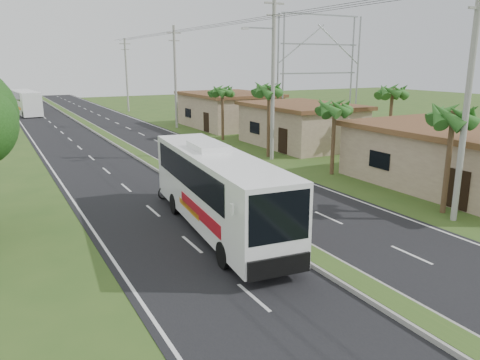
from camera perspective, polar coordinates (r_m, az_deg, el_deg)
name	(u,v)px	position (r m, az deg, el deg)	size (l,w,h in m)	color
ground	(340,274)	(17.02, 12.11, -11.20)	(180.00, 180.00, 0.00)	#33521E
road_asphalt	(156,166)	(33.93, -10.22, 1.74)	(14.00, 160.00, 0.02)	black
median_strip	(156,164)	(33.91, -10.22, 1.90)	(1.20, 160.00, 0.18)	gray
lane_edge_left	(57,176)	(32.54, -21.46, 0.42)	(0.12, 160.00, 0.01)	silver
lane_edge_right	(238,157)	(36.51, -0.19, 2.84)	(0.12, 160.00, 0.01)	silver
shop_near	(460,157)	(30.40, 25.27, 2.56)	(8.60, 12.60, 3.52)	gray
shop_mid	(301,124)	(41.72, 7.41, 6.74)	(7.60, 10.60, 3.67)	gray
shop_far	(228,110)	(53.61, -1.42, 8.58)	(8.60, 11.60, 3.82)	gray
palm_verge_a	(453,116)	(24.23, 24.55, 7.09)	(2.40, 2.40, 5.45)	#473321
palm_verge_b	(335,108)	(30.78, 11.49, 8.63)	(2.40, 2.40, 5.05)	#473321
palm_verge_c	(269,90)	(36.04, 3.56, 10.88)	(2.40, 2.40, 5.85)	#473321
palm_verge_d	(222,91)	(44.17, -2.17, 10.77)	(2.40, 2.40, 5.25)	#473321
palm_behind_shop	(393,92)	(38.45, 18.10, 10.14)	(2.40, 2.40, 5.65)	#473321
utility_pole_a	(468,98)	(23.16, 26.00, 9.00)	(1.60, 0.28, 11.00)	gray
utility_pole_b	(273,75)	(34.97, 4.01, 12.63)	(3.20, 0.28, 12.00)	gray
utility_pole_c	(175,76)	(52.98, -7.90, 12.44)	(1.60, 0.28, 11.00)	gray
utility_pole_d	(126,74)	(72.03, -13.67, 12.42)	(1.60, 0.28, 10.50)	gray
billboard_lattice	(319,65)	(52.57, 9.66, 13.62)	(10.18, 1.18, 12.07)	gray
coach_bus_main	(217,186)	(20.10, -2.83, -0.68)	(3.53, 11.71, 3.73)	white
coach_bus_far	(25,101)	(72.75, -24.69, 8.73)	(3.29, 11.32, 3.25)	white
motorcyclist	(172,183)	(25.64, -8.31, -0.31)	(1.93, 0.99, 2.36)	black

